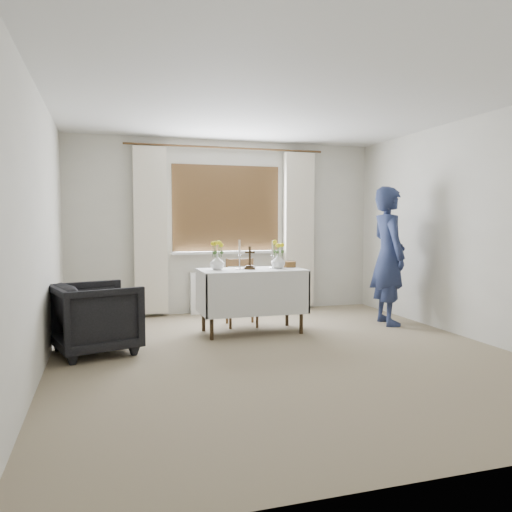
{
  "coord_description": "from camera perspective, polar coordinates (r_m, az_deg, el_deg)",
  "views": [
    {
      "loc": [
        -1.71,
        -4.61,
        1.33
      ],
      "look_at": [
        -0.04,
        0.86,
        0.93
      ],
      "focal_mm": 35.0,
      "sensor_mm": 36.0,
      "label": 1
    }
  ],
  "objects": [
    {
      "name": "ground",
      "position": [
        5.1,
        3.35,
        -11.17
      ],
      "size": [
        5.0,
        5.0,
        0.0
      ],
      "primitive_type": "plane",
      "color": "gray",
      "rests_on": "ground"
    },
    {
      "name": "armchair",
      "position": [
        5.32,
        -17.8,
        -6.74
      ],
      "size": [
        0.98,
        0.96,
        0.72
      ],
      "primitive_type": "imported",
      "rotation": [
        0.0,
        0.0,
        1.87
      ],
      "color": "black",
      "rests_on": "ground"
    },
    {
      "name": "candlestick_left",
      "position": [
        5.91,
        -1.9,
        0.16
      ],
      "size": [
        0.12,
        0.12,
        0.35
      ],
      "primitive_type": null,
      "rotation": [
        0.0,
        0.0,
        -0.27
      ],
      "color": "silver",
      "rests_on": "altar_table"
    },
    {
      "name": "candlestick_right",
      "position": [
        6.03,
        1.9,
        0.1
      ],
      "size": [
        0.12,
        0.12,
        0.32
      ],
      "primitive_type": null,
      "rotation": [
        0.0,
        0.0,
        0.33
      ],
      "color": "silver",
      "rests_on": "altar_table"
    },
    {
      "name": "wooden_cross",
      "position": [
        5.92,
        -0.71,
        -0.21
      ],
      "size": [
        0.15,
        0.13,
        0.27
      ],
      "primitive_type": null,
      "rotation": [
        0.0,
        0.0,
        -0.35
      ],
      "color": "black",
      "rests_on": "altar_table"
    },
    {
      "name": "flower_vase_left",
      "position": [
        5.87,
        -4.45,
        -0.73
      ],
      "size": [
        0.22,
        0.22,
        0.18
      ],
      "primitive_type": "imported",
      "rotation": [
        0.0,
        0.0,
        -0.39
      ],
      "color": "silver",
      "rests_on": "altar_table"
    },
    {
      "name": "wooden_chair",
      "position": [
        6.37,
        -1.64,
        -4.19
      ],
      "size": [
        0.44,
        0.44,
        0.85
      ],
      "primitive_type": null,
      "rotation": [
        0.0,
        0.0,
        -0.11
      ],
      "color": "#533C1C",
      "rests_on": "ground"
    },
    {
      "name": "wicker_basket",
      "position": [
        6.22,
        3.7,
        -0.93
      ],
      "size": [
        0.25,
        0.25,
        0.07
      ],
      "primitive_type": "cylinder",
      "rotation": [
        0.0,
        0.0,
        0.4
      ],
      "color": "brown",
      "rests_on": "altar_table"
    },
    {
      "name": "radiator",
      "position": [
        7.31,
        -3.25,
        -4.13
      ],
      "size": [
        1.1,
        0.1,
        0.6
      ],
      "primitive_type": "cube",
      "color": "white",
      "rests_on": "ground"
    },
    {
      "name": "altar_table",
      "position": [
        5.99,
        -0.49,
        -5.15
      ],
      "size": [
        1.24,
        0.64,
        0.76
      ],
      "primitive_type": "cube",
      "color": "silver",
      "rests_on": "ground"
    },
    {
      "name": "person",
      "position": [
        6.65,
        14.91,
        0.03
      ],
      "size": [
        0.5,
        0.7,
        1.77
      ],
      "primitive_type": "imported",
      "rotation": [
        0.0,
        0.0,
        1.45
      ],
      "color": "navy",
      "rests_on": "ground"
    },
    {
      "name": "flower_vase_right",
      "position": [
        6.04,
        2.55,
        -0.59
      ],
      "size": [
        0.18,
        0.18,
        0.18
      ],
      "primitive_type": "imported",
      "rotation": [
        0.0,
        0.0,
        0.04
      ],
      "color": "silver",
      "rests_on": "altar_table"
    }
  ]
}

